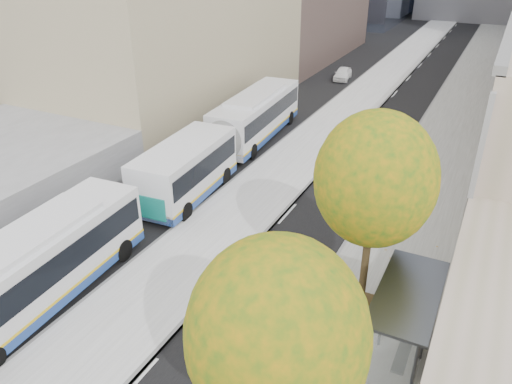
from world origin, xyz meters
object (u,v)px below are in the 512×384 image
Objects in this scene: cyclist at (268,275)px; bus_shelter at (413,304)px; bus_far at (230,135)px; distant_car at (343,74)px.

bus_shelter is at bearing -17.78° from cyclist.
bus_far is 13.28m from cyclist.
distant_car is (-13.05, 33.71, -1.60)m from bus_shelter.
cyclist is at bearing -58.16° from bus_far.
bus_shelter is 2.07× the size of cyclist.
bus_shelter is at bearing -75.83° from distant_car.
bus_far reaches higher than distant_car.
cyclist is (7.70, -10.79, -0.86)m from bus_far.
bus_shelter is 17.77m from bus_far.
cyclist is 33.54m from distant_car.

